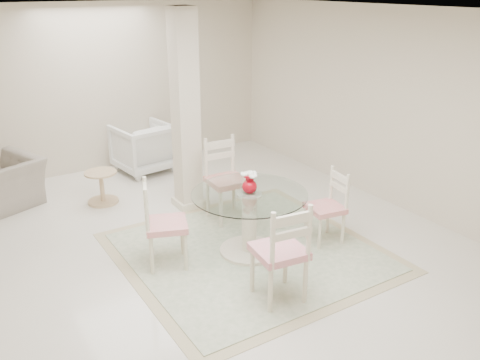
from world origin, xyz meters
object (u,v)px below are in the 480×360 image
dining_chair_north (224,173)px  side_table (102,188)px  column (185,113)px  dining_chair_south (283,246)px  red_vase (250,183)px  armchair_white (144,147)px  dining_table (249,223)px  dining_chair_east (330,201)px  dining_chair_west (159,218)px

dining_chair_north → side_table: (-1.24, 1.34, -0.42)m
column → dining_chair_south: 2.70m
red_vase → dining_chair_north: (0.26, 0.99, -0.25)m
armchair_white → side_table: 1.41m
dining_table → armchair_white: (0.04, 3.28, 0.02)m
red_vase → dining_chair_south: 1.06m
dining_table → red_vase: bearing=-18.4°
dining_chair_east → side_table: 3.27m
red_vase → armchair_white: 3.32m
column → red_vase: (-0.01, -1.59, -0.47)m
column → dining_chair_north: (0.24, -0.60, -0.72)m
dining_table → dining_chair_east: dining_chair_east is taller
column → dining_chair_south: bearing=-96.1°
dining_chair_west → side_table: dining_chair_west is taller
red_vase → dining_chair_north: bearing=75.6°
dining_chair_south → red_vase: bearing=-97.9°
dining_table → dining_chair_north: size_ratio=1.09×
column → dining_table: (-0.02, -1.59, -0.96)m
dining_chair_north → dining_chair_west: (-1.24, -0.72, -0.05)m
dining_chair_south → armchair_white: bearing=-87.1°
dining_chair_east → dining_chair_south: (-1.24, -0.73, 0.10)m
column → dining_chair_south: (-0.28, -2.58, -0.73)m
column → side_table: size_ratio=5.73×
dining_chair_west → red_vase: bearing=-85.2°
dining_chair_south → side_table: size_ratio=2.50×
dining_table → column: bearing=89.5°
column → dining_chair_south: size_ratio=2.29×
dining_chair_north → armchair_white: 2.31m
dining_table → dining_chair_east: size_ratio=1.32×
dining_chair_north → column: bearing=115.6°
dining_table → armchair_white: bearing=89.3°
red_vase → dining_chair_north: dining_chair_north is taller
dining_chair_south → armchair_white: dining_chair_south is taller
red_vase → dining_chair_east: (0.98, -0.26, -0.36)m
column → side_table: column is taller
armchair_white → side_table: (-1.03, -0.94, -0.19)m
dining_chair_south → armchair_white: 4.29m
column → armchair_white: column is taller
dining_chair_west → side_table: 2.09m
dining_chair_south → side_table: dining_chair_south is taller
dining_chair_east → side_table: dining_chair_east is taller
dining_chair_south → dining_table: bearing=-97.8°
dining_chair_west → dining_chair_north: bearing=-39.5°
dining_chair_east → dining_chair_north: dining_chair_north is taller
dining_chair_north → dining_chair_south: (-0.52, -1.99, -0.01)m
dining_table → dining_chair_north: (0.26, 0.99, 0.25)m
dining_table → side_table: (-0.99, 2.34, -0.17)m
dining_table → dining_chair_north: dining_chair_north is taller
dining_chair_east → side_table: bearing=-134.7°
side_table → dining_chair_west: bearing=-89.9°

